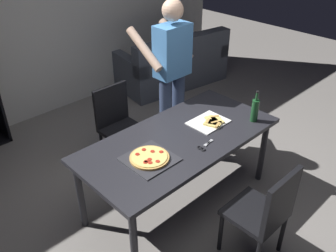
% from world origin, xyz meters
% --- Properties ---
extents(ground_plane, '(12.00, 12.00, 0.00)m').
position_xyz_m(ground_plane, '(0.00, 0.00, 0.00)').
color(ground_plane, gray).
extents(back_wall, '(6.40, 0.10, 2.80)m').
position_xyz_m(back_wall, '(0.00, 2.60, 1.40)').
color(back_wall, silver).
rests_on(back_wall, ground_plane).
extents(dining_table, '(1.87, 0.90, 0.75)m').
position_xyz_m(dining_table, '(0.00, 0.00, 0.68)').
color(dining_table, '#232328').
rests_on(dining_table, ground_plane).
extents(chair_near_camera, '(0.42, 0.42, 0.90)m').
position_xyz_m(chair_near_camera, '(-0.00, -0.93, 0.51)').
color(chair_near_camera, black).
rests_on(chair_near_camera, ground_plane).
extents(chair_far_side, '(0.42, 0.42, 0.90)m').
position_xyz_m(chair_far_side, '(0.00, 0.93, 0.51)').
color(chair_far_side, black).
rests_on(chair_far_side, ground_plane).
extents(couch, '(1.81, 1.09, 0.85)m').
position_xyz_m(couch, '(1.89, 1.99, 0.30)').
color(couch, '#4C515B').
rests_on(couch, ground_plane).
extents(person_serving_pizza, '(0.55, 0.54, 1.75)m').
position_xyz_m(person_serving_pizza, '(0.59, 0.71, 1.00)').
color(person_serving_pizza, '#38476B').
rests_on(person_serving_pizza, ground_plane).
extents(pepperoni_pizza_on_tray, '(0.39, 0.39, 0.04)m').
position_xyz_m(pepperoni_pizza_on_tray, '(-0.41, -0.06, 0.77)').
color(pepperoni_pizza_on_tray, '#2D2D33').
rests_on(pepperoni_pizza_on_tray, dining_table).
extents(pizza_slices_on_towel, '(0.36, 0.28, 0.03)m').
position_xyz_m(pizza_slices_on_towel, '(0.39, -0.04, 0.76)').
color(pizza_slices_on_towel, white).
rests_on(pizza_slices_on_towel, dining_table).
extents(wine_bottle, '(0.07, 0.07, 0.32)m').
position_xyz_m(wine_bottle, '(0.72, -0.29, 0.87)').
color(wine_bottle, '#194723').
rests_on(wine_bottle, dining_table).
extents(kitchen_scissors, '(0.20, 0.09, 0.01)m').
position_xyz_m(kitchen_scissors, '(0.04, -0.25, 0.76)').
color(kitchen_scissors, silver).
rests_on(kitchen_scissors, dining_table).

